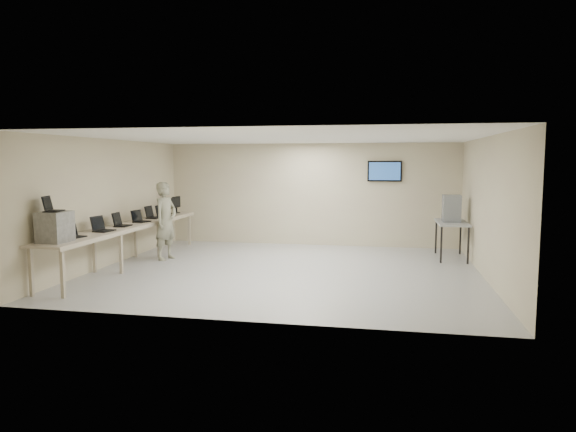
% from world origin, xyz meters
% --- Properties ---
extents(room, '(8.01, 7.01, 2.81)m').
position_xyz_m(room, '(0.03, 0.06, 1.41)').
color(room, '#BBBBBB').
rests_on(room, ground).
extents(workbench, '(0.76, 6.00, 0.90)m').
position_xyz_m(workbench, '(-3.59, 0.00, 0.83)').
color(workbench, tan).
rests_on(workbench, ground).
extents(equipment_box, '(0.46, 0.52, 0.54)m').
position_xyz_m(equipment_box, '(-3.65, -2.50, 1.17)').
color(equipment_box, gray).
rests_on(equipment_box, workbench).
extents(laptop_on_box, '(0.35, 0.39, 0.27)m').
position_xyz_m(laptop_on_box, '(-3.70, -2.50, 1.51)').
color(laptop_on_box, black).
rests_on(laptop_on_box, equipment_box).
extents(laptop_0, '(0.31, 0.35, 0.25)m').
position_xyz_m(laptop_0, '(-3.66, -1.94, 0.96)').
color(laptop_0, black).
rests_on(laptop_0, workbench).
extents(laptop_1, '(0.38, 0.43, 0.31)m').
position_xyz_m(laptop_1, '(-3.61, -1.08, 0.98)').
color(laptop_1, black).
rests_on(laptop_1, workbench).
extents(laptop_2, '(0.34, 0.40, 0.30)m').
position_xyz_m(laptop_2, '(-3.64, -0.27, 0.98)').
color(laptop_2, black).
rests_on(laptop_2, workbench).
extents(laptop_3, '(0.37, 0.41, 0.28)m').
position_xyz_m(laptop_3, '(-3.59, 0.52, 0.97)').
color(laptop_3, black).
rests_on(laptop_3, workbench).
extents(laptop_4, '(0.33, 0.40, 0.31)m').
position_xyz_m(laptop_4, '(-3.67, 1.35, 0.98)').
color(laptop_4, black).
rests_on(laptop_4, workbench).
extents(laptop_5, '(0.37, 0.41, 0.28)m').
position_xyz_m(laptop_5, '(-3.62, 1.87, 0.97)').
color(laptop_5, black).
rests_on(laptop_5, workbench).
extents(monitor_near, '(0.20, 0.44, 0.44)m').
position_xyz_m(monitor_near, '(-3.60, 2.46, 1.16)').
color(monitor_near, black).
rests_on(monitor_near, workbench).
extents(monitor_far, '(0.20, 0.46, 0.45)m').
position_xyz_m(monitor_far, '(-3.60, 2.70, 1.17)').
color(monitor_far, black).
rests_on(monitor_far, workbench).
extents(soldier, '(0.59, 0.76, 1.83)m').
position_xyz_m(soldier, '(-3.03, 0.73, 0.92)').
color(soldier, '#6F7157').
rests_on(soldier, ground).
extents(side_table, '(0.69, 1.47, 0.88)m').
position_xyz_m(side_table, '(3.60, 2.12, 0.81)').
color(side_table, '#959798').
rests_on(side_table, ground).
extents(storage_bins, '(0.40, 0.45, 0.64)m').
position_xyz_m(storage_bins, '(3.58, 2.12, 1.20)').
color(storage_bins, gray).
rests_on(storage_bins, side_table).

